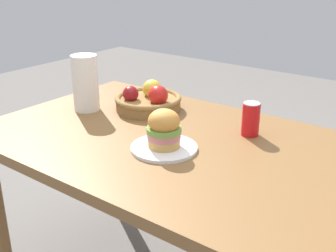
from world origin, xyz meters
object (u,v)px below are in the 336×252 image
(sandwich, at_px, (164,129))
(fruit_basket, at_px, (148,100))
(paper_towel_roll, at_px, (85,83))
(plate, at_px, (164,148))
(soda_can, at_px, (251,119))

(sandwich, xyz_separation_m, fruit_basket, (-0.30, 0.29, -0.03))
(paper_towel_roll, bearing_deg, plate, -13.80)
(sandwich, bearing_deg, soda_can, 58.92)
(soda_can, height_order, fruit_basket, soda_can)
(soda_can, xyz_separation_m, paper_towel_roll, (-0.70, -0.17, 0.06))
(plate, bearing_deg, paper_towel_roll, 166.20)
(sandwich, distance_m, soda_can, 0.34)
(plate, height_order, paper_towel_roll, paper_towel_roll)
(plate, distance_m, sandwich, 0.07)
(soda_can, bearing_deg, fruit_basket, -179.24)
(plate, bearing_deg, fruit_basket, 136.57)
(soda_can, distance_m, fruit_basket, 0.48)
(sandwich, xyz_separation_m, soda_can, (0.18, 0.29, -0.01))
(fruit_basket, xyz_separation_m, paper_towel_roll, (-0.21, -0.16, 0.08))
(plate, distance_m, paper_towel_roll, 0.55)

